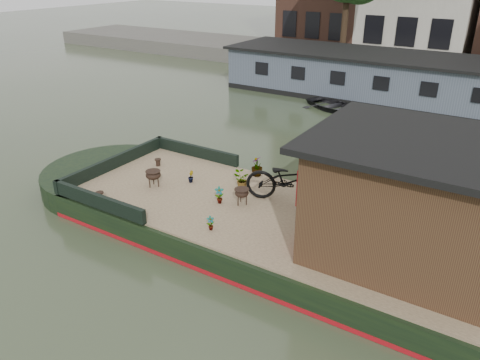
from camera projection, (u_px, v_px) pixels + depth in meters
The scene contains 18 objects.
ground at pixel (303, 248), 10.69m from camera, with size 120.00×120.00×0.00m, color #293522.
houseboat_hull at pixel (253, 223), 11.22m from camera, with size 14.01×4.02×0.60m.
houseboat_deck at pixel (305, 225), 10.43m from camera, with size 11.80×3.80×0.05m, color tan.
bow_bulwark at pixel (137, 169), 12.80m from camera, with size 3.00×4.00×0.35m.
cabin at pixel (414, 199), 8.84m from camera, with size 4.00×3.50×2.42m.
bicycle at pixel (291, 180), 11.18m from camera, with size 0.76×2.18×1.15m, color black.
potted_plant_a at pixel (219, 195), 11.24m from camera, with size 0.23×0.15×0.43m, color #9B4D2C.
potted_plant_b at pixel (191, 177), 12.36m from camera, with size 0.17×0.14×0.32m, color brown.
potted_plant_c at pixel (241, 180), 12.00m from camera, with size 0.41×0.36×0.46m, color #B44B34.
potted_plant_d at pixel (257, 166), 12.69m from camera, with size 0.32×0.32×0.56m, color #915A27.
potted_plant_e at pixel (211, 223), 10.11m from camera, with size 0.18×0.12×0.34m, color #98542C.
brazier_front at pixel (154, 179), 12.09m from camera, with size 0.41×0.41×0.44m, color black, non-canonical shape.
brazier_rear at pixel (242, 197), 11.20m from camera, with size 0.38×0.38×0.41m, color black, non-canonical shape.
bollard_port at pixel (158, 162), 13.39m from camera, with size 0.18×0.18×0.21m, color black.
bollard_stbd at pixel (100, 196), 11.41m from camera, with size 0.20×0.20×0.22m, color black.
dinghy at pixel (334, 103), 20.81m from camera, with size 2.05×2.88×0.60m, color black.
far_houseboat at pixel (438, 85), 21.03m from camera, with size 20.40×4.40×2.11m.
quay at pixel (461, 71), 26.24m from camera, with size 60.00×6.00×0.90m, color #47443F.
Camera 1 is at (3.61, -8.42, 5.91)m, focal length 35.00 mm.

